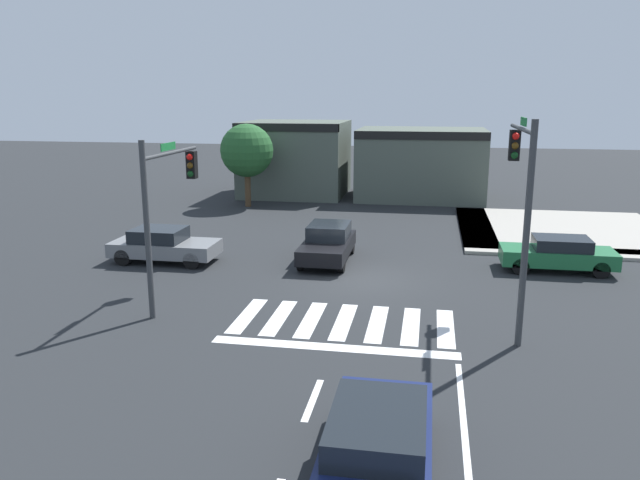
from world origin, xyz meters
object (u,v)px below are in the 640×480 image
(car_green, at_px, (558,254))
(car_navy, at_px, (377,447))
(traffic_signal_southeast, at_px, (521,184))
(car_gray, at_px, (164,245))
(traffic_signal_southwest, at_px, (168,192))
(car_black, at_px, (328,243))
(roadside_tree, at_px, (247,151))

(car_green, xyz_separation_m, car_navy, (-5.72, -14.72, 0.02))
(traffic_signal_southeast, distance_m, car_gray, 14.48)
(traffic_signal_southwest, relative_size, traffic_signal_southeast, 0.89)
(traffic_signal_southwest, distance_m, car_black, 7.80)
(traffic_signal_southwest, height_order, traffic_signal_southeast, traffic_signal_southeast)
(car_black, height_order, car_navy, car_black)
(traffic_signal_southwest, relative_size, roadside_tree, 1.09)
(traffic_signal_southeast, bearing_deg, traffic_signal_southwest, 88.28)
(traffic_signal_southeast, xyz_separation_m, car_green, (2.45, 6.30, -3.54))
(car_black, xyz_separation_m, car_gray, (-6.59, -1.30, -0.05))
(car_black, height_order, car_gray, car_black)
(car_navy, xyz_separation_m, roadside_tree, (-10.18, 26.30, 2.67))
(car_green, xyz_separation_m, roadside_tree, (-15.90, 11.58, 2.69))
(traffic_signal_southeast, xyz_separation_m, car_gray, (-13.16, 4.91, -3.51))
(traffic_signal_southwest, relative_size, car_gray, 1.27)
(car_gray, bearing_deg, roadside_tree, 91.27)
(traffic_signal_southeast, height_order, car_green, traffic_signal_southeast)
(traffic_signal_southwest, bearing_deg, traffic_signal_southeast, -91.72)
(car_black, distance_m, car_navy, 15.01)
(car_black, distance_m, car_gray, 6.71)
(traffic_signal_southeast, height_order, car_gray, traffic_signal_southeast)
(car_black, bearing_deg, traffic_signal_southwest, -35.56)
(car_gray, xyz_separation_m, roadside_tree, (-0.29, 12.97, 2.67))
(car_green, height_order, car_gray, car_gray)
(traffic_signal_southwest, xyz_separation_m, car_gray, (-2.38, 4.59, -2.94))
(traffic_signal_southwest, relative_size, car_black, 1.25)
(car_navy, bearing_deg, car_black, 12.72)
(car_green, xyz_separation_m, car_gray, (-15.61, -1.39, 0.02))
(car_black, bearing_deg, car_gray, -78.81)
(traffic_signal_southeast, relative_size, car_navy, 1.31)
(car_gray, relative_size, roadside_tree, 0.86)
(car_gray, xyz_separation_m, car_navy, (9.89, -13.34, -0.00))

